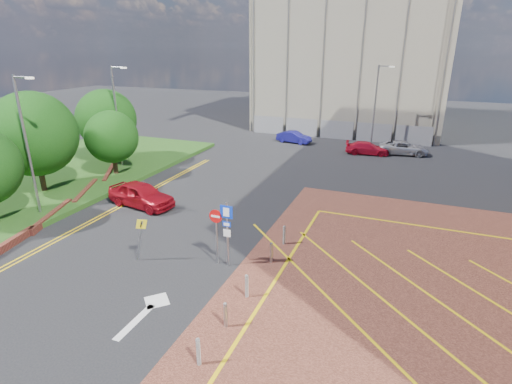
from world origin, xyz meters
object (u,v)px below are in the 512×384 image
Objects in this scene: lamp_back at (376,103)px; car_silver_back at (404,148)px; sign_cluster at (223,227)px; tree_d at (106,119)px; car_red_left at (141,194)px; car_red_back at (367,148)px; warning_sign at (140,235)px; tree_c at (112,137)px; lamp_left_far at (117,113)px; tree_b at (34,134)px; car_blue_back at (294,137)px; lamp_left_near at (27,141)px.

lamp_back reaches higher than car_silver_back.
tree_d is at bearing 144.42° from sign_cluster.
car_red_left is (-11.93, -22.32, -3.57)m from lamp_back.
warning_sign is at bearing 155.76° from car_red_back.
tree_c is at bearing 146.84° from sign_cluster.
lamp_back is at bearing 45.68° from tree_c.
lamp_left_far reaches higher than warning_sign.
car_silver_back is (22.73, 20.63, -3.61)m from tree_b.
car_red_left is 22.21m from car_red_back.
car_red_back is at bearing -94.35° from car_blue_back.
car_blue_back is 0.92× the size of car_red_back.
tree_c is (2.00, 5.00, -1.04)m from tree_b.
tree_b is 4.32m from lamp_left_near.
car_blue_back is at bearing 78.17° from car_silver_back.
sign_cluster reaches higher than car_silver_back.
tree_d is at bearing 110.45° from car_silver_back.
tree_b is at bearing 135.75° from lamp_left_near.
car_silver_back is (19.65, 23.63, -4.03)m from lamp_left_near.
car_red_left is (8.65, -7.32, -3.08)m from tree_d.
lamp_left_far reaches higher than tree_d.
car_red_left reaches higher than car_silver_back.
car_blue_back is at bearing 70.60° from lamp_left_near.
lamp_left_near reaches higher than car_red_back.
tree_b is 27.79m from car_red_back.
tree_c is 16.53m from sign_cluster.
car_silver_back reaches higher than car_blue_back.
lamp_back reaches higher than car_red_left.
lamp_left_far is (1.08, 7.00, 0.42)m from tree_b.
warning_sign is at bearing -169.20° from car_blue_back.
tree_b is 1.82× the size of car_blue_back.
lamp_left_near is (3.08, -3.00, 0.42)m from tree_b.
warning_sign is 0.56× the size of car_red_back.
tree_c is 1.09× the size of car_silver_back.
car_blue_back is at bearing 90.78° from warning_sign.
tree_d is at bearing 135.00° from tree_c.
car_red_back is (11.87, 18.77, -0.20)m from car_red_left.
tree_b is 8.07m from tree_d.
lamp_back is 1.77× the size of car_silver_back.
lamp_left_far is at bearing 132.03° from warning_sign.
lamp_left_far is 3.56× the size of warning_sign.
tree_d is 0.76× the size of lamp_left_far.
car_red_left is at bearing 150.05° from sign_cluster.
lamp_back reaches higher than car_red_back.
lamp_left_near is 28.12m from car_red_back.
lamp_back is 2.16× the size of car_blue_back.
sign_cluster is 9.48m from car_red_left.
sign_cluster is (12.72, -1.02, -2.71)m from lamp_left_near.
lamp_back is 1.73× the size of car_red_left.
tree_b is at bearing 127.53° from car_red_back.
car_blue_back reaches higher than car_red_back.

